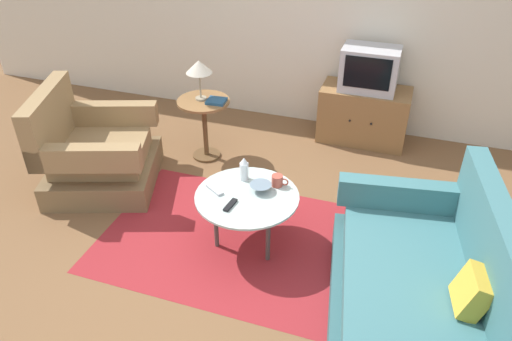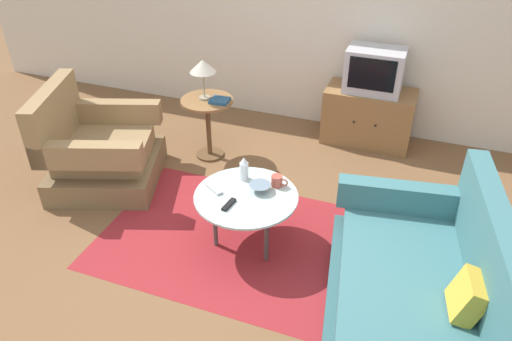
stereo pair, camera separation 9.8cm
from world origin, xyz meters
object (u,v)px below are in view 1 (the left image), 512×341
(mug, at_px, (278,181))
(tv_stand, at_px, (363,115))
(television, at_px, (370,69))
(vase, at_px, (244,169))
(tv_remote_silver, at_px, (215,190))
(side_table, at_px, (204,116))
(coffee_table, at_px, (247,200))
(book, at_px, (216,101))
(bowl, at_px, (261,188))
(tv_remote_dark, at_px, (230,205))
(table_lamp, at_px, (199,68))
(armchair, at_px, (95,155))
(couch, at_px, (422,304))

(mug, bearing_deg, tv_stand, 76.58)
(television, distance_m, vase, 1.97)
(tv_stand, bearing_deg, tv_remote_silver, -113.23)
(side_table, bearing_deg, vase, -50.96)
(vase, bearing_deg, mug, -0.10)
(tv_stand, height_order, vase, vase)
(coffee_table, distance_m, book, 1.37)
(bowl, distance_m, book, 1.34)
(coffee_table, distance_m, side_table, 1.44)
(vase, relative_size, bowl, 1.19)
(coffee_table, bearing_deg, tv_remote_dark, -113.53)
(table_lamp, height_order, tv_remote_dark, table_lamp)
(tv_remote_dark, bearing_deg, tv_stand, 169.82)
(coffee_table, distance_m, bowl, 0.14)
(television, distance_m, tv_remote_dark, 2.32)
(tv_stand, xyz_separation_m, television, (0.00, -0.01, 0.53))
(armchair, bearing_deg, tv_remote_dark, 52.05)
(side_table, distance_m, tv_remote_dark, 1.54)
(couch, bearing_deg, television, 7.04)
(side_table, distance_m, television, 1.76)
(armchair, height_order, vase, armchair)
(bowl, relative_size, tv_remote_dark, 1.07)
(couch, height_order, vase, couch)
(tv_stand, bearing_deg, bowl, -105.56)
(armchair, relative_size, tv_stand, 1.32)
(armchair, height_order, couch, couch)
(table_lamp, relative_size, tv_remote_dark, 2.49)
(couch, bearing_deg, mug, 49.64)
(couch, bearing_deg, coffee_table, 60.35)
(armchair, bearing_deg, vase, 64.75)
(table_lamp, xyz_separation_m, vase, (0.80, -0.96, -0.39))
(armchair, distance_m, tv_stand, 2.81)
(couch, relative_size, television, 3.41)
(book, bearing_deg, vase, -60.39)
(table_lamp, bearing_deg, tv_remote_dark, -58.35)
(side_table, distance_m, table_lamp, 0.51)
(coffee_table, relative_size, vase, 3.97)
(vase, distance_m, tv_remote_silver, 0.29)
(television, xyz_separation_m, bowl, (-0.54, -1.93, -0.32))
(table_lamp, xyz_separation_m, bowl, (0.97, -1.07, -0.46))
(side_table, xyz_separation_m, table_lamp, (-0.03, 0.01, 0.51))
(couch, xyz_separation_m, side_table, (-2.22, 1.66, 0.17))
(side_table, relative_size, vase, 3.16)
(television, xyz_separation_m, table_lamp, (-1.51, -0.86, 0.14))
(table_lamp, relative_size, mug, 2.91)
(bowl, xyz_separation_m, tv_remote_dark, (-0.15, -0.26, -0.02))
(mug, xyz_separation_m, tv_remote_silver, (-0.44, -0.22, -0.04))
(table_lamp, bearing_deg, side_table, -23.32)
(side_table, xyz_separation_m, bowl, (0.94, -1.06, 0.04))
(side_table, xyz_separation_m, television, (1.48, 0.87, 0.36))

